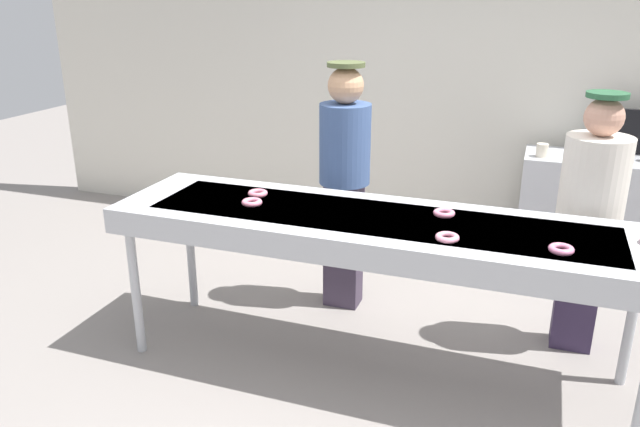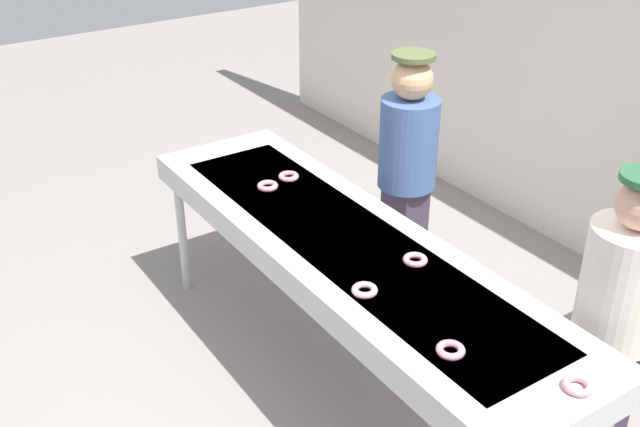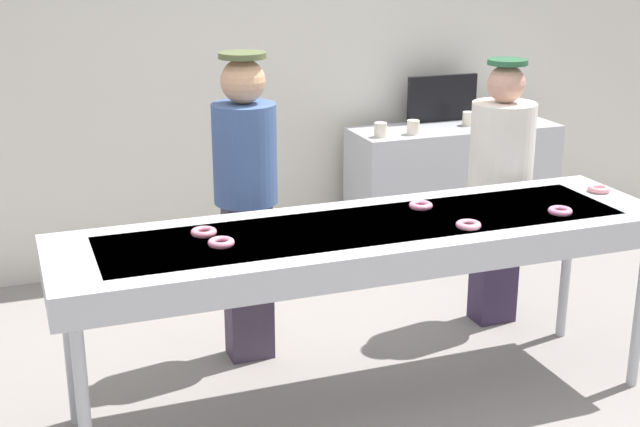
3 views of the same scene
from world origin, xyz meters
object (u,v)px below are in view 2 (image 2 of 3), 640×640
glazed_donut_9 (262,358)px  prep_counter (242,241)px  paper_cup_3 (205,217)px  menu_display (221,178)px  fryer_conveyor (323,322)px  glazed_donut_1 (350,276)px  paper_cup_2 (257,179)px  paper_cup_1 (269,177)px  glazed_donut_0 (320,331)px  glazed_donut_8 (375,260)px  glazed_donut_7 (254,375)px  paper_cup_4 (252,186)px  glazed_donut_2 (400,270)px  glazed_donut_6 (289,312)px  paper_cup_0 (269,194)px  glazed_donut_10 (302,339)px  worker_baker (239,282)px  glazed_donut_5 (313,317)px  customer_waiting (498,386)px  glazed_donut_3 (348,317)px  glazed_donut_4 (259,331)px

glazed_donut_9 → prep_counter: bearing=53.8°
paper_cup_3 → menu_display: bearing=38.4°
fryer_conveyor → glazed_donut_1: size_ratio=15.83×
paper_cup_2 → menu_display: (-0.45, 0.04, 0.13)m
paper_cup_1 → glazed_donut_1: bearing=-116.4°
paper_cup_3 → fryer_conveyor: bearing=-101.6°
glazed_donut_0 → glazed_donut_8: same height
glazed_donut_7 → paper_cup_4: paper_cup_4 is taller
glazed_donut_1 → glazed_donut_2: bearing=-33.5°
glazed_donut_6 → paper_cup_0: bearing=51.7°
glazed_donut_10 → paper_cup_2: size_ratio=1.09×
glazed_donut_0 → glazed_donut_1: (0.69, 0.33, 0.00)m
prep_counter → paper_cup_1: 0.80m
glazed_donut_0 → paper_cup_1: 3.00m
glazed_donut_0 → worker_baker: (0.05, 0.91, -0.02)m
glazed_donut_2 → glazed_donut_1: bearing=146.5°
glazed_donut_1 → glazed_donut_5: same height
prep_counter → menu_display: (-0.00, 0.26, 0.65)m
prep_counter → glazed_donut_7: bearing=-127.5°
worker_baker → glazed_donut_5: bearing=106.3°
prep_counter → paper_cup_3: size_ratio=13.95×
glazed_donut_1 → paper_cup_1: size_ratio=1.09×
glazed_donut_0 → customer_waiting: customer_waiting is taller
glazed_donut_3 → glazed_donut_7: size_ratio=1.00×
menu_display → glazed_donut_1: bearing=-101.8°
glazed_donut_6 → glazed_donut_10: size_ratio=1.00×
paper_cup_3 → menu_display: size_ratio=0.26×
glazed_donut_3 → glazed_donut_5: (-0.17, 0.18, 0.00)m
prep_counter → menu_display: bearing=90.0°
glazed_donut_0 → glazed_donut_5: size_ratio=1.00×
paper_cup_1 → glazed_donut_9: bearing=-132.9°
fryer_conveyor → glazed_donut_9: 0.68m
glazed_donut_3 → glazed_donut_9: (-0.72, 0.10, 0.00)m
glazed_donut_9 → paper_cup_2: 3.19m
customer_waiting → prep_counter: customer_waiting is taller
glazed_donut_9 → prep_counter: (1.62, 2.20, -0.55)m
fryer_conveyor → glazed_donut_9: size_ratio=15.83×
glazed_donut_0 → menu_display: menu_display is taller
glazed_donut_2 → paper_cup_2: (0.57, 2.39, -0.03)m
paper_cup_2 → prep_counter: bearing=-154.0°
glazed_donut_4 → glazed_donut_6: 0.30m
paper_cup_0 → glazed_donut_9: bearing=-133.0°
glazed_donut_4 → glazed_donut_9: size_ratio=1.00×
glazed_donut_3 → paper_cup_1: paper_cup_1 is taller
glazed_donut_6 → prep_counter: glazed_donut_6 is taller
glazed_donut_9 → paper_cup_4: size_ratio=1.09×
glazed_donut_1 → paper_cup_3: size_ratio=1.09×
glazed_donut_3 → paper_cup_3: size_ratio=1.09×
prep_counter → paper_cup_0: 0.61m
glazed_donut_8 → paper_cup_1: 2.22m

